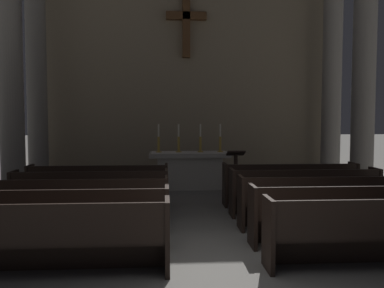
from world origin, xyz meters
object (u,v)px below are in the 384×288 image
Objects in this scene: pew_left_row_3 at (81,205)px; pew_right_row_3 at (323,202)px; column_left_third at (10,46)px; pew_left_row_1 at (49,238)px; pew_right_row_2 at (347,215)px; candlestick_inner_right at (200,143)px; pew_right_row_1 at (379,232)px; pew_left_row_4 at (91,194)px; lectern at (236,174)px; column_right_fourth at (332,61)px; candlestick_outer_right at (220,143)px; pew_left_row_5 at (99,186)px; candlestick_inner_left at (179,143)px; altar at (190,169)px; pew_right_row_5 at (290,184)px; pew_left_row_2 at (68,219)px; column_right_third at (365,50)px; candlestick_outer_left at (159,143)px; pew_right_row_4 at (305,192)px; column_left_fourth at (36,58)px.

pew_right_row_3 is (4.24, 0.00, 0.00)m from pew_left_row_3.
column_left_third reaches higher than pew_right_row_3.
pew_right_row_2 is (4.24, 0.97, 0.00)m from pew_left_row_1.
pew_left_row_1 is 3.87× the size of candlestick_inner_right.
pew_right_row_1 is (4.24, 0.00, 0.00)m from pew_left_row_1.
pew_left_row_4 is 3.83m from lectern.
column_left_third is 8.97m from column_right_fourth.
pew_right_row_1 is (4.24, -2.92, 0.00)m from pew_left_row_4.
candlestick_outer_right reaches higher than pew_right_row_2.
pew_left_row_5 is at bearing 90.00° from pew_left_row_1.
altar is at bearing 0.00° from candlestick_inner_left.
altar is (2.12, 3.31, 0.06)m from pew_left_row_4.
lectern reaches higher than pew_right_row_5.
pew_left_row_2 is 1.00× the size of pew_right_row_2.
pew_right_row_3 is at bearing -71.41° from lectern.
pew_left_row_1 is at bearing 180.00° from pew_right_row_1.
column_right_third is 9.68× the size of candlestick_inner_left.
pew_left_row_5 is at bearing -118.51° from candlestick_outer_left.
altar is 1.12m from candlestick_outer_left.
pew_right_row_4 is at bearing 34.60° from pew_left_row_1.
candlestick_outer_right is at bearing 11.76° from column_left_third.
column_left_fourth is 3.41× the size of altar.
pew_left_row_1 is 4.67m from pew_right_row_3.
pew_right_row_5 is (0.00, 3.90, 0.00)m from pew_right_row_1.
pew_left_row_3 is 2.60× the size of lectern.
candlestick_outer_right is at bearing -10.42° from column_left_fourth.
column_left_third is at bearing -162.84° from candlestick_outer_left.
pew_right_row_2 is 5.62m from candlestick_inner_right.
candlestick_inner_right reaches higher than lectern.
pew_right_row_3 is 4.98m from candlestick_inner_left.
candlestick_inner_left is 1.15m from candlestick_outer_right.
column_right_fourth reaches higher than pew_left_row_5.
column_right_fourth is at bearing 26.94° from pew_left_row_5.
pew_left_row_3 is at bearing -54.94° from column_left_third.
column_left_fourth is at bearing 166.82° from column_right_third.
pew_right_row_3 is 0.40× the size of column_left_fourth.
pew_right_row_1 is 8.18m from column_right_fourth.
column_right_third reaches higher than pew_left_row_2.
pew_left_row_2 and pew_left_row_4 have the same top height.
pew_right_row_2 is 1.00× the size of pew_right_row_3.
pew_right_row_2 is at bearing -76.43° from candlestick_outer_right.
pew_left_row_3 is 1.00× the size of pew_right_row_3.
pew_left_row_3 is 4.24m from pew_right_row_3.
pew_left_row_3 is at bearing -116.31° from altar.
lectern is at bearing 33.41° from pew_left_row_4.
pew_right_row_3 is (4.24, -0.97, 0.00)m from pew_left_row_4.
lectern reaches higher than pew_right_row_3.
pew_left_row_2 is 1.36× the size of altar.
pew_right_row_1 is at bearing -78.49° from candlestick_outer_right.
pew_right_row_3 is 1.00× the size of pew_right_row_5.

